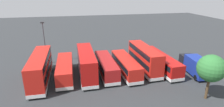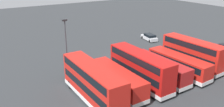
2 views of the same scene
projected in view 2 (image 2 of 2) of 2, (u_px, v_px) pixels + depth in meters
ground_plane at (119, 57)px, 42.60m from camera, size 140.00×140.00×0.00m
bus_single_deck_near_end at (206, 55)px, 39.25m from camera, size 3.19×11.94×2.95m
bus_double_decker_second at (192, 53)px, 37.65m from camera, size 3.02×10.62×4.55m
bus_single_deck_third at (178, 64)px, 35.47m from camera, size 3.09×10.49×2.95m
bus_single_deck_fourth at (159, 68)px, 34.00m from camera, size 2.84×10.17×2.95m
bus_double_decker_fifth at (140, 68)px, 32.07m from camera, size 2.73×11.06×4.55m
bus_single_deck_sixth at (117, 79)px, 30.57m from camera, size 2.61×10.26×2.95m
bus_double_decker_seventh at (93, 83)px, 27.89m from camera, size 2.63×11.67×4.55m
car_hatchback_silver at (149, 37)px, 52.58m from camera, size 2.50×4.64×1.43m
lamp_post_tall at (66, 45)px, 33.23m from camera, size 0.70×0.30×8.68m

